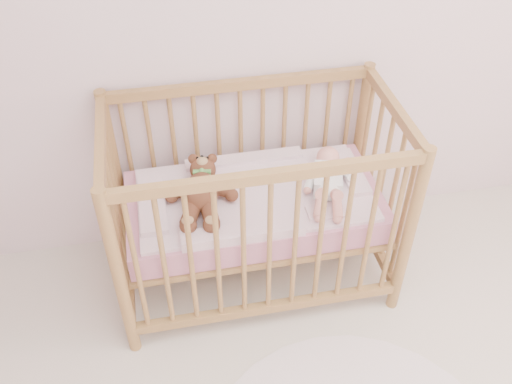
{
  "coord_description": "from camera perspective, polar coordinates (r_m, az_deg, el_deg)",
  "views": [
    {
      "loc": [
        -0.75,
        -0.41,
        2.36
      ],
      "look_at": [
        -0.36,
        1.55,
        0.62
      ],
      "focal_mm": 40.0,
      "sensor_mm": 36.0,
      "label": 1
    }
  ],
  "objects": [
    {
      "name": "mattress",
      "position": [
        2.77,
        -0.2,
        -1.43
      ],
      "size": [
        1.22,
        0.62,
        0.13
      ],
      "primitive_type": "cube",
      "color": "#CE8096",
      "rests_on": "crib"
    },
    {
      "name": "baby",
      "position": [
        2.74,
        7.23,
        1.6
      ],
      "size": [
        0.38,
        0.56,
        0.12
      ],
      "primitive_type": null,
      "rotation": [
        0.0,
        0.0,
        -0.28
      ],
      "color": "white",
      "rests_on": "blanket"
    },
    {
      "name": "teddy_bear",
      "position": [
        2.63,
        -5.5,
        0.13
      ],
      "size": [
        0.43,
        0.55,
        0.14
      ],
      "primitive_type": null,
      "rotation": [
        0.0,
        0.0,
        -0.17
      ],
      "color": "brown",
      "rests_on": "blanket"
    },
    {
      "name": "crib",
      "position": [
        2.76,
        -0.2,
        -1.2
      ],
      "size": [
        1.36,
        0.76,
        1.0
      ],
      "primitive_type": null,
      "color": "#9B6E42",
      "rests_on": "floor"
    },
    {
      "name": "blanket",
      "position": [
        2.72,
        -0.21,
        -0.27
      ],
      "size": [
        1.1,
        0.58,
        0.06
      ],
      "primitive_type": null,
      "color": "#D290A2",
      "rests_on": "mattress"
    }
  ]
}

